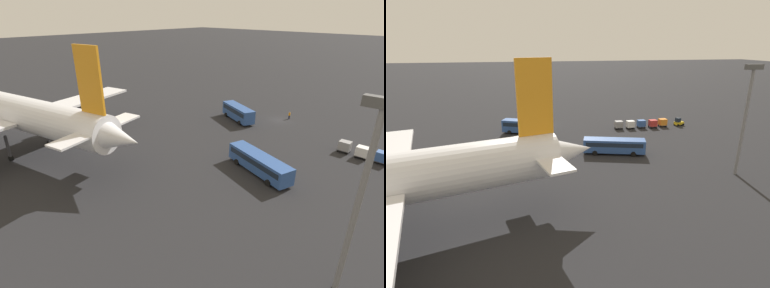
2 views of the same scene
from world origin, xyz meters
The scene contains 9 objects.
ground_plane centered at (0.00, 0.00, 0.00)m, with size 600.00×600.00×0.00m, color #232326.
airplane centered at (24.33, 47.09, 7.28)m, with size 53.18×45.77×19.35m.
shuttle_bus_near centered at (6.92, 6.61, 1.99)m, with size 10.32×6.54×3.32m.
shuttle_bus_far centered at (-10.24, 24.42, 1.83)m, with size 12.31×6.10×3.02m.
worker_person centered at (-1.25, -2.43, 0.87)m, with size 0.38×0.38×1.74m.
cargo_cart_blue centered at (-23.13, 7.50, 1.19)m, with size 2.02×1.71×2.06m.
cargo_cart_white centered at (-20.10, 7.64, 1.19)m, with size 2.02×1.71×2.06m.
cargo_cart_grey centered at (-17.07, 7.27, 1.19)m, with size 2.02×1.71×2.06m.
light_pole centered at (-27.20, 37.85, 10.96)m, with size 2.80×0.70×17.92m.
Camera 1 is at (-31.58, 61.07, 23.28)m, focal length 28.00 mm.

